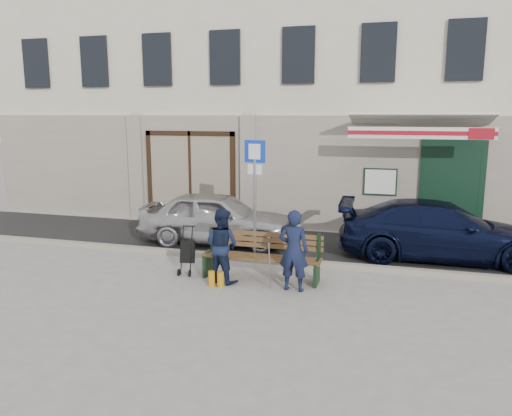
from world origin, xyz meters
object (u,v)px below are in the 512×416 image
at_px(car_silver, 217,218).
at_px(stroller, 187,253).
at_px(car_navy, 441,231).
at_px(bench, 259,257).
at_px(man, 294,251).
at_px(woman, 222,245).
at_px(parking_sign, 255,180).

height_order(car_silver, stroller, car_silver).
bearing_deg(car_navy, bench, 122.30).
height_order(car_navy, stroller, car_navy).
bearing_deg(stroller, car_navy, 17.50).
bearing_deg(man, car_navy, -131.87).
xyz_separation_m(bench, man, (0.80, -0.46, 0.31)).
xyz_separation_m(car_navy, man, (-2.78, -2.92, 0.11)).
bearing_deg(man, woman, -2.73).
height_order(bench, stroller, stroller).
bearing_deg(man, car_silver, -46.42).
relative_size(man, stroller, 1.56).
bearing_deg(woman, bench, -134.01).
distance_m(car_navy, stroller, 5.69).
bearing_deg(woman, car_navy, -128.56).
xyz_separation_m(car_silver, woman, (1.11, -2.74, 0.07)).
relative_size(car_silver, man, 2.54).
bearing_deg(car_navy, woman, 121.38).
height_order(car_navy, man, man).
relative_size(car_navy, bench, 1.89).
xyz_separation_m(bench, stroller, (-1.50, -0.07, -0.02)).
distance_m(car_navy, parking_sign, 4.35).
xyz_separation_m(man, woman, (-1.45, 0.11, -0.04)).
distance_m(parking_sign, bench, 2.00).
bearing_deg(car_navy, parking_sign, 102.35).
bearing_deg(man, parking_sign, -53.87).
height_order(parking_sign, man, parking_sign).
relative_size(car_navy, stroller, 4.59).
height_order(bench, woman, woman).
xyz_separation_m(bench, woman, (-0.65, -0.35, 0.27)).
distance_m(parking_sign, stroller, 2.25).
bearing_deg(parking_sign, car_silver, 151.16).
height_order(car_silver, woman, woman).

